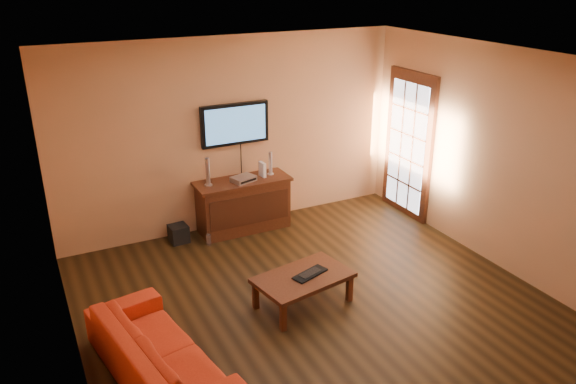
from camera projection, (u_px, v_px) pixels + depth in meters
ground_plane at (319, 308)px, 6.25m from camera, size 5.00×5.00×0.00m
room_walls at (294, 148)px, 6.13m from camera, size 5.00×5.00×5.00m
french_door at (408, 147)px, 8.28m from camera, size 0.07×1.02×2.22m
media_console at (243, 205)px, 7.97m from camera, size 1.35×0.51×0.75m
television at (235, 124)px, 7.72m from camera, size 0.98×0.08×0.58m
coffee_table at (303, 279)px, 6.20m from camera, size 1.15×0.81×0.37m
sofa at (159, 345)px, 5.04m from camera, size 0.88×1.97×0.74m
speaker_left at (208, 173)px, 7.57m from camera, size 0.11×0.11×0.39m
speaker_right at (270, 164)px, 7.99m from camera, size 0.09×0.09×0.33m
av_receiver at (243, 179)px, 7.78m from camera, size 0.37×0.31×0.07m
game_console at (262, 169)px, 7.93m from camera, size 0.05×0.16×0.21m
subwoofer at (179, 234)px, 7.70m from camera, size 0.26×0.26×0.24m
bottle at (209, 240)px, 7.60m from camera, size 0.06×0.06×0.18m
keyboard at (310, 274)px, 6.19m from camera, size 0.45×0.29×0.03m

